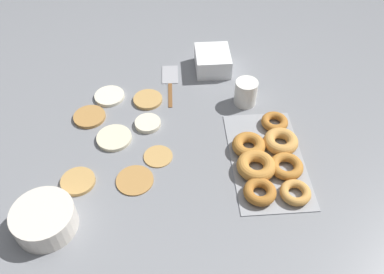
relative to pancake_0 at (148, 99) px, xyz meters
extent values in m
plane|color=gray|center=(-0.15, -0.04, -0.01)|extent=(3.00, 3.00, 0.00)
cylinder|color=tan|center=(0.00, 0.00, 0.00)|extent=(0.10, 0.10, 0.01)
cylinder|color=silver|center=(0.03, 0.14, 0.00)|extent=(0.11, 0.11, 0.01)
cylinder|color=tan|center=(-0.35, 0.20, 0.00)|extent=(0.10, 0.10, 0.01)
cylinder|color=beige|center=(-0.18, 0.11, 0.00)|extent=(0.11, 0.11, 0.01)
cylinder|color=#B27F42|center=(-0.35, 0.04, 0.00)|extent=(0.11, 0.11, 0.01)
cylinder|color=beige|center=(-0.12, 0.00, 0.00)|extent=(0.09, 0.09, 0.02)
cylinder|color=#B27F42|center=(-0.07, 0.20, 0.00)|extent=(0.11, 0.11, 0.01)
cylinder|color=tan|center=(-0.26, -0.03, 0.00)|extent=(0.09, 0.09, 0.01)
cube|color=#93969B|center=(-0.30, -0.37, 0.00)|extent=(0.40, 0.22, 0.01)
torus|color=#D19347|center=(-0.44, -0.42, 0.01)|extent=(0.09, 0.09, 0.03)
torus|color=#B7752D|center=(-0.35, -0.41, 0.01)|extent=(0.10, 0.10, 0.03)
torus|color=#D19347|center=(-0.25, -0.42, 0.02)|extent=(0.11, 0.11, 0.04)
torus|color=#AD6B28|center=(-0.16, -0.42, 0.01)|extent=(0.09, 0.09, 0.03)
torus|color=#AD6B28|center=(-0.43, -0.32, 0.01)|extent=(0.09, 0.09, 0.03)
torus|color=#C68438|center=(-0.34, -0.32, 0.02)|extent=(0.12, 0.12, 0.04)
torus|color=#B7752D|center=(-0.26, -0.31, 0.02)|extent=(0.10, 0.10, 0.03)
cylinder|color=silver|center=(-0.49, 0.27, 0.03)|extent=(0.17, 0.17, 0.07)
cube|color=white|center=(0.17, -0.25, 0.01)|extent=(0.14, 0.13, 0.02)
cube|color=white|center=(0.17, -0.25, 0.03)|extent=(0.14, 0.13, 0.02)
cube|color=white|center=(0.17, -0.25, 0.06)|extent=(0.14, 0.13, 0.02)
cylinder|color=white|center=(-0.03, -0.34, 0.04)|extent=(0.08, 0.08, 0.09)
cube|color=brown|center=(0.02, -0.08, 0.00)|extent=(0.13, 0.02, 0.01)
cube|color=#A8A8AD|center=(0.14, -0.08, 0.00)|extent=(0.11, 0.06, 0.01)
camera|label=1|loc=(-1.08, -0.08, 0.96)|focal=38.00mm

